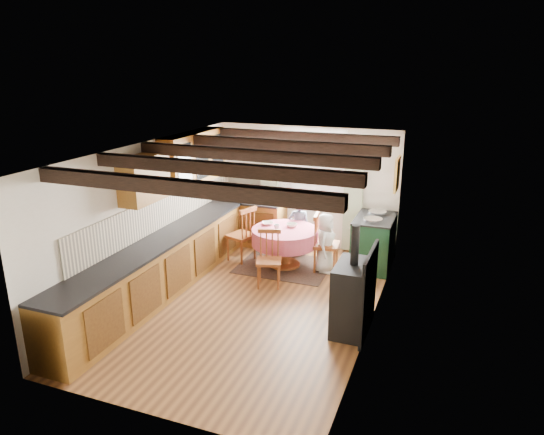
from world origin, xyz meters
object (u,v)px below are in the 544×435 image
at_px(dining_table, 285,248).
at_px(chair_left, 241,234).
at_px(child_far, 299,228).
at_px(child_right, 325,243).
at_px(cup, 277,227).
at_px(chair_right, 326,243).
at_px(chair_near, 269,259).
at_px(aga_range, 374,242).
at_px(cast_iron_stove, 353,279).

height_order(dining_table, chair_left, chair_left).
distance_m(child_far, child_right, 0.90).
xyz_separation_m(dining_table, cup, (-0.13, -0.08, 0.41)).
relative_size(dining_table, chair_right, 1.13).
distance_m(chair_right, cup, 0.92).
distance_m(dining_table, child_far, 0.67).
bearing_deg(cup, chair_left, 173.01).
relative_size(chair_near, chair_left, 0.90).
distance_m(chair_near, aga_range, 2.05).
relative_size(aga_range, cup, 9.85).
distance_m(cast_iron_stove, child_right, 2.05).
bearing_deg(cast_iron_stove, chair_near, 149.21).
xyz_separation_m(cast_iron_stove, cup, (-1.74, 1.72, -0.00)).
bearing_deg(child_right, chair_right, -14.09).
relative_size(aga_range, cast_iron_stove, 0.68).
height_order(cast_iron_stove, child_right, cast_iron_stove).
height_order(child_right, cup, child_right).
bearing_deg(cast_iron_stove, child_far, 122.35).
distance_m(chair_near, chair_right, 1.19).
height_order(dining_table, child_right, child_right).
distance_m(dining_table, cast_iron_stove, 2.45).
distance_m(chair_left, aga_range, 2.42).
relative_size(dining_table, chair_left, 1.13).
xyz_separation_m(chair_left, cup, (0.73, -0.09, 0.24)).
height_order(chair_near, aga_range, aga_range).
relative_size(chair_right, aga_range, 1.02).
xyz_separation_m(chair_right, cast_iron_stove, (0.86, -1.89, 0.24)).
distance_m(aga_range, child_right, 0.92).
relative_size(chair_near, cup, 8.93).
xyz_separation_m(dining_table, chair_left, (-0.86, 0.01, 0.17)).
xyz_separation_m(chair_near, cast_iron_stove, (1.58, -0.94, 0.30)).
bearing_deg(child_far, chair_left, 17.21).
height_order(dining_table, cast_iron_stove, cast_iron_stove).
xyz_separation_m(child_right, cup, (-0.87, -0.13, 0.23)).
bearing_deg(chair_near, chair_left, 118.07).
relative_size(chair_left, cup, 9.95).
bearing_deg(chair_near, child_far, 71.06).
bearing_deg(chair_near, dining_table, 73.99).
bearing_deg(child_far, cup, 58.12).
bearing_deg(dining_table, child_far, 84.69).
xyz_separation_m(chair_right, cup, (-0.87, -0.17, 0.24)).
xyz_separation_m(chair_left, cast_iron_stove, (2.47, -1.81, 0.24)).
bearing_deg(chair_near, chair_right, 34.99).
distance_m(aga_range, cup, 1.77).
distance_m(dining_table, child_right, 0.76).
distance_m(dining_table, cup, 0.44).
height_order(chair_near, cup, chair_near).
xyz_separation_m(chair_near, aga_range, (1.47, 1.42, 0.01)).
bearing_deg(chair_right, chair_left, 86.16).
bearing_deg(child_right, aga_range, -57.85).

